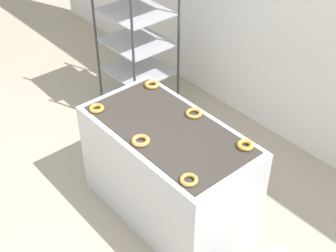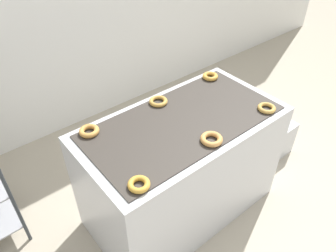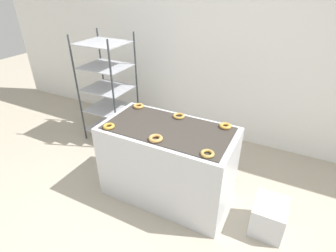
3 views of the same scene
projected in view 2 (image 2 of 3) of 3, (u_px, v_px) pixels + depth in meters
fryer_machine at (181, 169)px, 2.32m from camera, size 1.35×0.71×0.86m
glaze_bin at (269, 135)px, 3.01m from camera, size 0.30×0.36×0.32m
donut_near_left at (139, 184)px, 1.62m from camera, size 0.11×0.11×0.03m
donut_near_center at (211, 139)px, 1.89m from camera, size 0.13×0.13×0.03m
donut_near_right at (267, 108)px, 2.13m from camera, size 0.12×0.12×0.03m
donut_far_left at (89, 131)px, 1.95m from camera, size 0.12×0.12×0.03m
donut_far_center at (158, 101)px, 2.19m from camera, size 0.12×0.12×0.03m
donut_far_right at (210, 76)px, 2.44m from camera, size 0.12×0.12×0.03m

